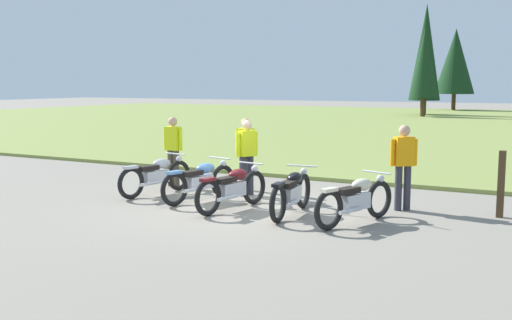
{
  "coord_description": "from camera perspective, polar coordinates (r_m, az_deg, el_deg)",
  "views": [
    {
      "loc": [
        5.62,
        -10.17,
        2.46
      ],
      "look_at": [
        0.0,
        0.6,
        0.9
      ],
      "focal_mm": 41.94,
      "sensor_mm": 36.0,
      "label": 1
    }
  ],
  "objects": [
    {
      "name": "motorcycle_maroon",
      "position": [
        11.69,
        -2.24,
        -2.66
      ],
      "size": [
        0.65,
        2.08,
        0.88
      ],
      "color": "black",
      "rests_on": "ground"
    },
    {
      "name": "motorcycle_black",
      "position": [
        11.24,
        3.42,
        -3.07
      ],
      "size": [
        0.62,
        2.1,
        0.88
      ],
      "color": "black",
      "rests_on": "ground"
    },
    {
      "name": "trail_marker_post",
      "position": [
        11.88,
        22.34,
        -2.15
      ],
      "size": [
        0.12,
        0.12,
        1.24
      ],
      "primitive_type": "cube",
      "color": "#47331E",
      "rests_on": "ground"
    },
    {
      "name": "ground_plane",
      "position": [
        11.88,
        -1.34,
        -4.64
      ],
      "size": [
        140.0,
        140.0,
        0.0
      ],
      "primitive_type": "plane",
      "color": "gray"
    },
    {
      "name": "motorcycle_cream",
      "position": [
        10.67,
        9.49,
        -3.72
      ],
      "size": [
        0.92,
        2.0,
        0.88
      ],
      "color": "black",
      "rests_on": "ground"
    },
    {
      "name": "rider_in_hivis_vest",
      "position": [
        13.75,
        -1.01,
        1.0
      ],
      "size": [
        0.55,
        0.27,
        1.67
      ],
      "color": "black",
      "rests_on": "ground"
    },
    {
      "name": "grass_moorland",
      "position": [
        36.52,
        18.67,
        3.15
      ],
      "size": [
        80.0,
        44.0,
        0.1
      ],
      "primitive_type": "cube",
      "color": "olive",
      "rests_on": "ground"
    },
    {
      "name": "rider_near_row_end",
      "position": [
        14.4,
        -7.91,
        1.22
      ],
      "size": [
        0.55,
        0.25,
        1.67
      ],
      "color": "#4C4233",
      "rests_on": "ground"
    },
    {
      "name": "rider_with_back_turned",
      "position": [
        13.09,
        -0.87,
        0.68
      ],
      "size": [
        0.36,
        0.49,
        1.67
      ],
      "color": "#2D2D38",
      "rests_on": "ground"
    },
    {
      "name": "motorcycle_silver",
      "position": [
        13.46,
        -9.5,
        -1.43
      ],
      "size": [
        0.68,
        2.08,
        0.88
      ],
      "color": "black",
      "rests_on": "ground"
    },
    {
      "name": "motorcycle_sky_blue",
      "position": [
        12.59,
        -5.36,
        -1.96
      ],
      "size": [
        0.73,
        2.07,
        0.88
      ],
      "color": "black",
      "rests_on": "ground"
    },
    {
      "name": "rider_checking_bike",
      "position": [
        11.9,
        13.89,
        -0.2
      ],
      "size": [
        0.45,
        0.39,
        1.67
      ],
      "color": "#2D2D38",
      "rests_on": "ground"
    }
  ]
}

